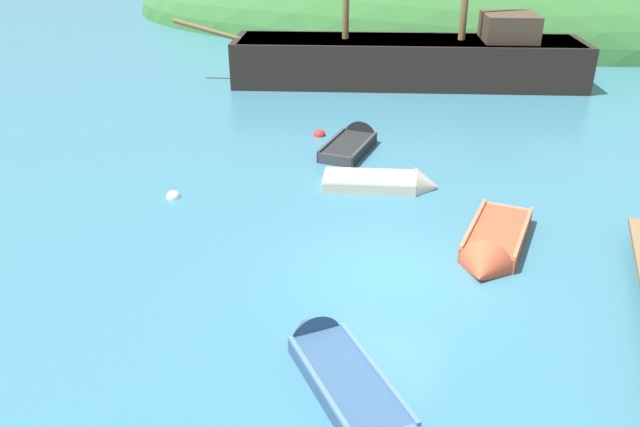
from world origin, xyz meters
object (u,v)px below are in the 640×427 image
at_px(buoy_white, 173,197).
at_px(rowboat_center, 492,248).
at_px(buoy_red, 319,135).
at_px(rowboat_far, 334,366).
at_px(sailing_ship, 410,67).
at_px(rowboat_outer_right, 390,185).
at_px(rowboat_near_dock, 353,144).

bearing_deg(buoy_white, rowboat_center, -1.25).
bearing_deg(buoy_white, buoy_red, 71.54).
height_order(rowboat_far, buoy_red, rowboat_far).
bearing_deg(buoy_red, rowboat_center, -44.31).
distance_m(sailing_ship, rowboat_outer_right, 11.61).
distance_m(rowboat_outer_right, rowboat_center, 4.18).
xyz_separation_m(rowboat_center, buoy_white, (-8.51, 0.19, -0.13)).
relative_size(sailing_ship, rowboat_near_dock, 5.63).
distance_m(sailing_ship, rowboat_far, 19.54).
height_order(rowboat_outer_right, buoy_white, rowboat_outer_right).
xyz_separation_m(rowboat_center, rowboat_far, (-2.13, -5.09, -0.04)).
bearing_deg(rowboat_near_dock, buoy_white, 149.31).
relative_size(rowboat_near_dock, buoy_white, 8.00).
bearing_deg(rowboat_near_dock, buoy_red, 66.25).
relative_size(rowboat_far, rowboat_near_dock, 1.04).
bearing_deg(rowboat_center, buoy_red, -129.65).
xyz_separation_m(sailing_ship, buoy_red, (-1.40, -7.90, -0.74)).
bearing_deg(sailing_ship, rowboat_center, 93.11).
bearing_deg(rowboat_far, rowboat_near_dock, -27.86).
distance_m(rowboat_center, rowboat_far, 5.51).
bearing_deg(rowboat_outer_right, rowboat_far, -97.57).
xyz_separation_m(sailing_ship, buoy_white, (-3.45, -14.03, -0.74)).
height_order(rowboat_outer_right, buoy_red, rowboat_outer_right).
bearing_deg(sailing_ship, buoy_red, 63.44).
distance_m(rowboat_center, buoy_red, 9.04).
relative_size(sailing_ship, rowboat_center, 4.99).
bearing_deg(sailing_ship, buoy_white, 59.69).
height_order(rowboat_center, buoy_white, rowboat_center).
relative_size(rowboat_center, rowboat_near_dock, 1.13).
height_order(rowboat_near_dock, buoy_red, rowboat_near_dock).
height_order(rowboat_outer_right, rowboat_far, rowboat_outer_right).
bearing_deg(rowboat_far, buoy_white, 7.42).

